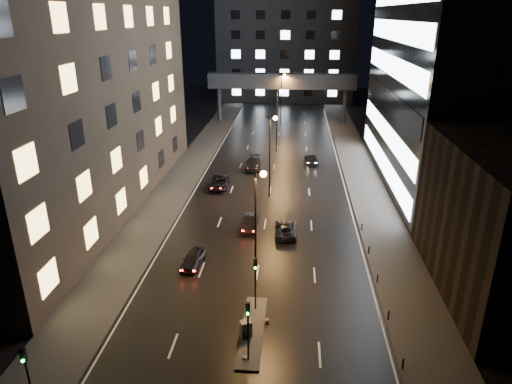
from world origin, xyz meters
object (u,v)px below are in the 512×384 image
car_away_b (250,223)px  car_away_c (219,183)px  utility_cabinet (246,328)px  car_toward_b (312,159)px  car_away_d (253,164)px  car_away_a (193,259)px  car_toward_a (286,229)px

car_away_b → car_away_c: car_away_c is taller
utility_cabinet → car_away_c: bearing=78.8°
car_toward_b → utility_cabinet: bearing=77.1°
car_away_d → car_away_c: bearing=-115.3°
car_toward_b → utility_cabinet: 41.17m
car_toward_b → car_away_d: bearing=17.0°
car_away_c → car_away_a: bearing=-90.3°
car_away_c → car_toward_b: bearing=40.5°
car_away_a → car_toward_b: 33.47m
car_away_d → utility_cabinet: car_away_d is taller
car_away_a → utility_cabinet: utility_cabinet is taller
car_toward_a → car_toward_b: (3.35, 24.51, 0.01)m
car_away_b → car_toward_b: 24.41m
car_away_d → car_toward_b: 9.27m
car_toward_b → utility_cabinet: size_ratio=3.85×
car_away_d → car_toward_a: size_ratio=1.12×
car_away_d → car_toward_b: size_ratio=1.15×
car_away_a → utility_cabinet: bearing=-51.6°
car_away_b → car_away_d: 19.95m
car_away_c → utility_cabinet: bearing=-79.9°
car_away_a → car_away_d: 28.13m
car_toward_a → utility_cabinet: bearing=79.8°
car_away_b → utility_cabinet: size_ratio=3.52×
car_away_b → utility_cabinet: car_away_b is taller
car_away_b → car_away_d: (-1.48, 19.90, 0.07)m
car_away_a → car_away_b: (4.40, 8.08, 0.02)m
car_away_a → car_away_c: 19.77m
car_away_a → car_toward_a: bearing=46.9°
car_away_a → car_toward_a: car_away_a is taller
car_away_a → utility_cabinet: (5.80, -9.34, 0.08)m
car_away_d → car_away_a: bearing=-96.5°
car_away_b → car_toward_b: bearing=75.1°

